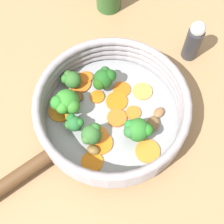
% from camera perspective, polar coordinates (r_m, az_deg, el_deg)
% --- Properties ---
extents(ground_plane, '(4.00, 4.00, 0.00)m').
position_cam_1_polar(ground_plane, '(0.63, -0.00, -1.03)').
color(ground_plane, '#9F7A51').
extents(skillet, '(0.28, 0.28, 0.01)m').
position_cam_1_polar(skillet, '(0.62, -0.00, -0.81)').
color(skillet, '#939699').
rests_on(skillet, ground_plane).
extents(skillet_rim_wall, '(0.29, 0.29, 0.06)m').
position_cam_1_polar(skillet_rim_wall, '(0.59, -0.00, 0.71)').
color(skillet_rim_wall, '#999299').
rests_on(skillet_rim_wall, skillet).
extents(skillet_rivet_left, '(0.01, 0.01, 0.01)m').
position_cam_1_polar(skillet_rivet_left, '(0.60, -11.54, -5.04)').
color(skillet_rivet_left, '#989295').
rests_on(skillet_rivet_left, skillet).
extents(skillet_rivet_right, '(0.01, 0.01, 0.01)m').
position_cam_1_polar(skillet_rivet_right, '(0.58, -8.53, -9.39)').
color(skillet_rivet_right, '#95989E').
rests_on(skillet_rivet_right, skillet).
extents(carrot_slice_0, '(0.05, 0.05, 0.00)m').
position_cam_1_polar(carrot_slice_0, '(0.63, -9.42, 0.15)').
color(carrot_slice_0, orange).
rests_on(carrot_slice_0, skillet).
extents(carrot_slice_1, '(0.05, 0.05, 0.01)m').
position_cam_1_polar(carrot_slice_1, '(0.61, 1.06, -0.86)').
color(carrot_slice_1, orange).
rests_on(carrot_slice_1, skillet).
extents(carrot_slice_2, '(0.07, 0.07, 0.00)m').
position_cam_1_polar(carrot_slice_2, '(0.59, 6.54, -7.10)').
color(carrot_slice_2, orange).
rests_on(carrot_slice_2, skillet).
extents(carrot_slice_3, '(0.05, 0.05, 0.01)m').
position_cam_1_polar(carrot_slice_3, '(0.60, -2.48, -4.30)').
color(carrot_slice_3, orange).
rests_on(carrot_slice_3, skillet).
extents(carrot_slice_4, '(0.04, 0.04, 0.00)m').
position_cam_1_polar(carrot_slice_4, '(0.63, -2.72, 2.80)').
color(carrot_slice_4, orange).
rests_on(carrot_slice_4, skillet).
extents(carrot_slice_5, '(0.06, 0.06, 0.00)m').
position_cam_1_polar(carrot_slice_5, '(0.65, -5.92, 5.29)').
color(carrot_slice_5, orange).
rests_on(carrot_slice_5, skillet).
extents(carrot_slice_6, '(0.03, 0.03, 0.01)m').
position_cam_1_polar(carrot_slice_6, '(0.66, -4.78, 6.31)').
color(carrot_slice_6, orange).
rests_on(carrot_slice_6, skillet).
extents(carrot_slice_7, '(0.06, 0.06, 0.00)m').
position_cam_1_polar(carrot_slice_7, '(0.64, 5.60, 3.78)').
color(carrot_slice_7, '#F89440').
rests_on(carrot_slice_7, skillet).
extents(carrot_slice_8, '(0.03, 0.03, 0.00)m').
position_cam_1_polar(carrot_slice_8, '(0.62, 3.90, -0.14)').
color(carrot_slice_8, orange).
rests_on(carrot_slice_8, skillet).
extents(carrot_slice_9, '(0.04, 0.04, 0.00)m').
position_cam_1_polar(carrot_slice_9, '(0.64, 1.80, 4.15)').
color(carrot_slice_9, orange).
rests_on(carrot_slice_9, skillet).
extents(carrot_slice_10, '(0.06, 0.06, 0.00)m').
position_cam_1_polar(carrot_slice_10, '(0.63, 0.87, 1.97)').
color(carrot_slice_10, orange).
rests_on(carrot_slice_10, skillet).
extents(carrot_slice_11, '(0.05, 0.05, 0.00)m').
position_cam_1_polar(carrot_slice_11, '(0.59, -2.08, -5.70)').
color(carrot_slice_11, orange).
rests_on(carrot_slice_11, skillet).
extents(carrot_slice_12, '(0.06, 0.06, 0.00)m').
position_cam_1_polar(carrot_slice_12, '(0.58, -3.64, -9.10)').
color(carrot_slice_12, orange).
rests_on(carrot_slice_12, skillet).
extents(broccoli_floret_0, '(0.05, 0.05, 0.06)m').
position_cam_1_polar(broccoli_floret_0, '(0.57, 4.63, -3.28)').
color(broccoli_floret_0, '#7C9F58').
rests_on(broccoli_floret_0, skillet).
extents(broccoli_floret_1, '(0.05, 0.04, 0.05)m').
position_cam_1_polar(broccoli_floret_1, '(0.62, -1.49, 6.11)').
color(broccoli_floret_1, '#7A9A54').
rests_on(broccoli_floret_1, skillet).
extents(broccoli_floret_2, '(0.03, 0.04, 0.04)m').
position_cam_1_polar(broccoli_floret_2, '(0.59, -6.97, -2.01)').
color(broccoli_floret_2, '#6B9754').
rests_on(broccoli_floret_2, skillet).
extents(broccoli_floret_3, '(0.05, 0.04, 0.05)m').
position_cam_1_polar(broccoli_floret_3, '(0.57, -3.63, -4.24)').
color(broccoli_floret_3, '#8DB066').
rests_on(broccoli_floret_3, skillet).
extents(broccoli_floret_4, '(0.04, 0.04, 0.04)m').
position_cam_1_polar(broccoli_floret_4, '(0.63, -7.39, 5.98)').
color(broccoli_floret_4, '#7EA75E').
rests_on(broccoli_floret_4, skillet).
extents(broccoli_floret_5, '(0.05, 0.05, 0.06)m').
position_cam_1_polar(broccoli_floret_5, '(0.59, -8.40, 1.66)').
color(broccoli_floret_5, '#7DAE64').
rests_on(broccoli_floret_5, skillet).
extents(mushroom_piece_0, '(0.04, 0.03, 0.01)m').
position_cam_1_polar(mushroom_piece_0, '(0.61, 7.54, -2.08)').
color(mushroom_piece_0, brown).
rests_on(mushroom_piece_0, skillet).
extents(mushroom_piece_1, '(0.03, 0.02, 0.01)m').
position_cam_1_polar(mushroom_piece_1, '(0.62, 8.59, -0.09)').
color(mushroom_piece_1, brown).
rests_on(mushroom_piece_1, skillet).
extents(mushroom_piece_2, '(0.03, 0.04, 0.01)m').
position_cam_1_polar(mushroom_piece_2, '(0.63, -6.58, 2.91)').
color(mushroom_piece_2, brown).
rests_on(mushroom_piece_2, skillet).
extents(mushroom_piece_3, '(0.02, 0.03, 0.01)m').
position_cam_1_polar(mushroom_piece_3, '(0.58, -3.44, -6.94)').
color(mushroom_piece_3, brown).
rests_on(mushroom_piece_3, skillet).
extents(salt_shaker, '(0.03, 0.03, 0.10)m').
position_cam_1_polar(salt_shaker, '(0.68, 14.73, 12.55)').
color(salt_shaker, '#333338').
rests_on(salt_shaker, ground_plane).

